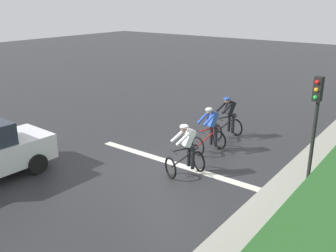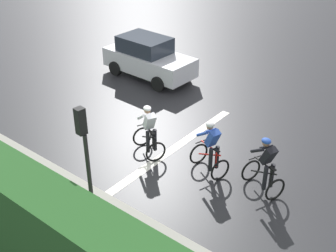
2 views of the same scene
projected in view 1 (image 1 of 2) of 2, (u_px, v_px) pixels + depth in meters
name	position (u px, v px, depth m)	size (l,w,h in m)	color
ground_plane	(174.00, 171.00, 11.97)	(80.00, 80.00, 0.00)	#28282B
sidewalk_kerb	(328.00, 183.00, 11.07)	(2.80, 18.94, 0.12)	#9E998E
road_marking_stop_line	(182.00, 166.00, 12.33)	(7.00, 0.30, 0.01)	silver
cyclist_lead	(228.00, 118.00, 14.63)	(1.03, 1.25, 1.66)	black
cyclist_second	(210.00, 131.00, 13.27)	(0.98, 1.24, 1.66)	black
cyclist_mid	(186.00, 151.00, 11.51)	(1.07, 1.27, 1.66)	black
traffic_light_near_crossing	(315.00, 118.00, 9.90)	(0.22, 0.31, 3.34)	black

